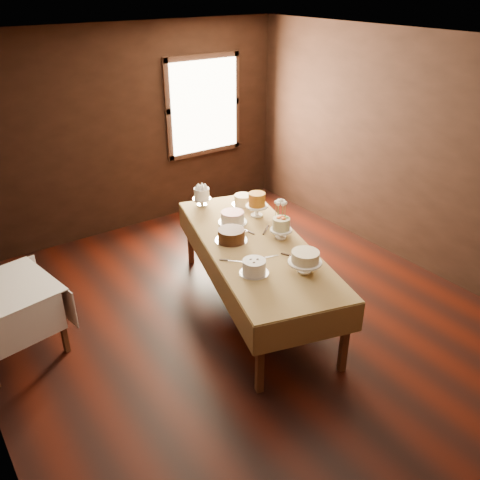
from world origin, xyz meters
name	(u,v)px	position (x,y,z in m)	size (l,w,h in m)	color
floor	(251,326)	(0.00, 0.00, 0.00)	(5.00, 6.00, 0.01)	black
ceiling	(254,46)	(0.00, 0.00, 2.80)	(5.00, 6.00, 0.01)	beige
wall_back	(121,133)	(0.00, 3.00, 1.40)	(5.00, 0.02, 2.80)	black
wall_right	(421,156)	(2.50, 0.00, 1.40)	(0.02, 6.00, 2.80)	black
window	(204,106)	(1.30, 2.94, 1.60)	(1.10, 0.05, 1.30)	#FFEABF
display_table	(255,248)	(0.24, 0.26, 0.75)	(1.71, 2.80, 0.81)	#492918
side_table	(4,297)	(-2.13, 1.01, 0.65)	(1.01, 1.01, 0.73)	#492918
cake_meringue	(202,197)	(0.30, 1.42, 0.92)	(0.26, 0.26, 0.24)	silver
cake_speckled	(243,200)	(0.72, 1.15, 0.87)	(0.30, 0.30, 0.13)	silver
cake_lattice	(233,218)	(0.33, 0.81, 0.87)	(0.33, 0.33, 0.12)	white
cake_caramel	(257,206)	(0.66, 0.80, 0.94)	(0.26, 0.26, 0.30)	white
cake_chocolate	(231,235)	(0.07, 0.45, 0.88)	(0.38, 0.38, 0.13)	silver
cake_flowers	(281,229)	(0.53, 0.20, 0.92)	(0.24, 0.24, 0.24)	white
cake_swirl	(254,267)	(-0.13, -0.22, 0.88)	(0.28, 0.28, 0.14)	silver
cake_cream	(305,262)	(0.28, -0.47, 0.91)	(0.32, 0.32, 0.23)	white
cake_server_a	(271,256)	(0.20, -0.06, 0.82)	(0.24, 0.03, 0.01)	silver
cake_server_b	(296,257)	(0.39, -0.22, 0.82)	(0.24, 0.03, 0.01)	silver
cake_server_c	(244,229)	(0.33, 0.59, 0.82)	(0.24, 0.03, 0.01)	silver
cake_server_d	(267,228)	(0.56, 0.47, 0.82)	(0.24, 0.03, 0.01)	silver
cake_server_e	(236,261)	(-0.14, 0.07, 0.82)	(0.24, 0.03, 0.01)	silver
flower_vase	(280,223)	(0.68, 0.39, 0.88)	(0.12, 0.12, 0.13)	#2D2823
flower_bouquet	(281,208)	(0.68, 0.39, 1.06)	(0.14, 0.14, 0.20)	white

